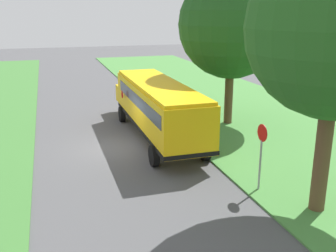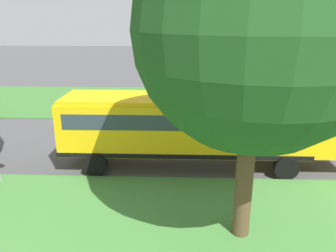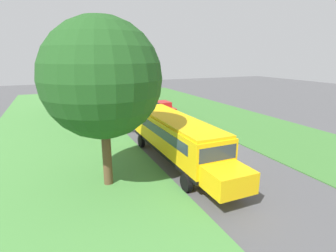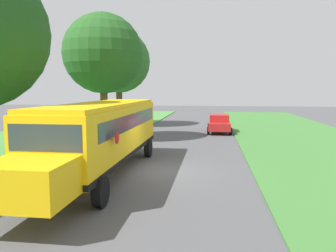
% 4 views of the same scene
% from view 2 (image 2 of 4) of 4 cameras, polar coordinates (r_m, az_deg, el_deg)
% --- Properties ---
extents(ground_plane, '(120.00, 120.00, 0.00)m').
position_cam_2_polar(ground_plane, '(17.34, 0.44, -3.05)').
color(ground_plane, '#4C4C4F').
extents(grass_far_side, '(10.00, 80.00, 0.07)m').
position_cam_2_polar(grass_far_side, '(25.91, 1.04, 4.35)').
color(grass_far_side, '#3D7533').
rests_on(grass_far_side, ground).
extents(school_bus, '(2.84, 12.42, 3.16)m').
position_cam_2_polar(school_bus, '(14.27, 3.91, 0.32)').
color(school_bus, yellow).
rests_on(school_bus, ground).
extents(oak_tree_beside_bus, '(6.33, 6.33, 9.23)m').
position_cam_2_polar(oak_tree_beside_bus, '(8.79, 15.64, 16.18)').
color(oak_tree_beside_bus, brown).
rests_on(oak_tree_beside_bus, ground).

